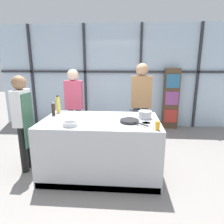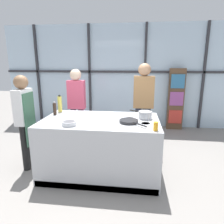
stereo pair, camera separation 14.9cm
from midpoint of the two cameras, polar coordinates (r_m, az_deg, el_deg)
The scene contains 14 objects.
ground_plane at distance 3.51m, azimuth -1.86°, elevation -16.56°, with size 18.00×18.00×0.00m, color gray.
back_window_wall at distance 5.67m, azimuth 2.18°, elevation 10.09°, with size 6.40×0.10×2.80m.
bookshelf at distance 5.65m, azimuth 18.50°, elevation 3.43°, with size 0.41×0.19×1.64m.
demo_island at distance 3.30m, azimuth -1.91°, elevation -9.75°, with size 1.83×1.09×0.91m.
chef at distance 3.56m, azimuth -22.54°, elevation -1.11°, with size 0.22×0.37×1.59m.
spectator_far_left at distance 4.29m, azimuth -9.07°, elevation 2.90°, with size 0.36×0.23×1.66m.
spectator_center_left at distance 4.12m, azimuth 9.99°, elevation 3.23°, with size 0.41×0.25×1.77m.
frying_pan at distance 2.98m, azimuth 6.32°, elevation -2.65°, with size 0.40×0.42×0.04m.
saucepan at distance 3.22m, azimuth 10.72°, elevation -0.78°, with size 0.36×0.27×0.12m.
white_plate at distance 3.16m, azimuth -9.38°, elevation -2.09°, with size 0.23×0.23×0.01m, color white.
mixing_bowl at distance 2.89m, azimuth -10.71°, elevation -3.18°, with size 0.21×0.21×0.06m.
oil_bottle at distance 3.71m, azimuth -13.57°, elevation 2.26°, with size 0.08×0.08×0.31m.
pepper_grinder at distance 3.52m, azimuth -14.91°, elevation 0.93°, with size 0.06×0.06×0.23m.
juice_glass_near at distance 2.69m, azimuth 13.94°, elevation -4.02°, with size 0.06×0.06×0.12m, color orange.
Camera 2 is at (0.55, -2.98, 1.78)m, focal length 32.00 mm.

